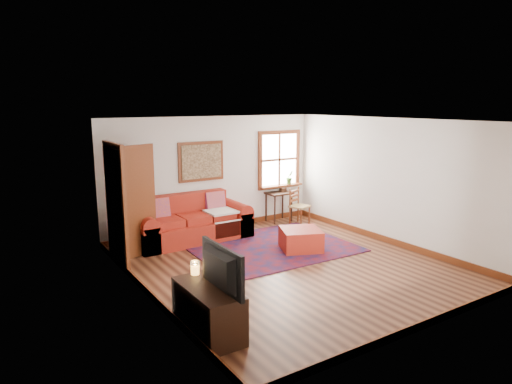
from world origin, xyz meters
TOP-DOWN VIEW (x-y plane):
  - ground at (0.00, 0.00)m, footprint 5.50×5.50m
  - room_envelope at (0.00, 0.02)m, footprint 5.04×5.54m
  - window at (1.78, 2.70)m, footprint 1.18×0.20m
  - doorway at (-2.21, 1.78)m, footprint 0.89×1.08m
  - framed_artwork at (-0.30, 2.71)m, footprint 1.05×0.07m
  - persian_rug at (0.34, 0.99)m, footprint 3.05×2.47m
  - red_leather_sofa at (-0.77, 2.29)m, footprint 2.38×0.98m
  - red_ottoman at (0.71, 0.55)m, footprint 0.95×0.95m
  - side_table at (1.62, 2.53)m, footprint 0.58×0.44m
  - ladder_back_chair at (1.86, 2.10)m, footprint 0.49×0.48m
  - media_cabinet at (-2.24, -1.37)m, footprint 0.49×1.10m
  - television at (-2.22, -1.53)m, footprint 0.12×0.95m
  - candle_hurricane at (-2.19, -0.92)m, footprint 0.12×0.12m

SIDE VIEW (x-z plane):
  - ground at x=0.00m, z-range 0.00..0.00m
  - persian_rug at x=0.34m, z-range 0.00..0.02m
  - red_ottoman at x=0.71m, z-range 0.00..0.41m
  - media_cabinet at x=-2.24m, z-range 0.00..0.60m
  - red_leather_sofa at x=-0.77m, z-range -0.16..0.77m
  - ladder_back_chair at x=1.86m, z-range 0.03..0.88m
  - side_table at x=1.62m, z-range 0.23..0.93m
  - candle_hurricane at x=-2.19m, z-range 0.60..0.78m
  - television at x=-2.22m, z-range 0.60..1.15m
  - doorway at x=-2.21m, z-range 0.00..2.14m
  - window at x=1.78m, z-range 0.62..2.00m
  - framed_artwork at x=-0.30m, z-range 1.13..1.98m
  - room_envelope at x=0.00m, z-range 0.39..2.91m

